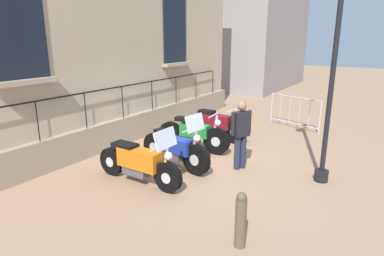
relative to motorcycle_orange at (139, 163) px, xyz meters
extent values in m
plane|color=#9E7A5B|center=(0.19, 1.73, -0.45)|extent=(60.00, 60.00, 0.00)
cube|color=tan|center=(-2.50, 1.73, 3.01)|extent=(0.60, 12.01, 6.91)
cube|color=gray|center=(-2.12, 1.73, -0.07)|extent=(0.20, 12.01, 0.75)
cube|color=black|center=(-2.18, 4.37, 2.85)|extent=(0.06, 1.19, 2.40)
cube|color=tan|center=(-2.10, 4.37, 1.59)|extent=(0.24, 1.39, 0.10)
cube|color=black|center=(-2.18, -0.91, 2.85)|extent=(0.06, 1.19, 2.40)
cube|color=tan|center=(-2.10, -0.91, 1.59)|extent=(0.24, 1.39, 0.10)
cube|color=black|center=(-2.08, 1.73, 1.18)|extent=(0.03, 10.09, 0.03)
cylinder|color=black|center=(-2.08, -0.79, 0.74)|extent=(0.02, 0.02, 0.88)
cylinder|color=black|center=(-2.08, 0.47, 0.74)|extent=(0.02, 0.02, 0.88)
cylinder|color=black|center=(-2.08, 1.73, 0.74)|extent=(0.02, 0.02, 0.88)
cylinder|color=black|center=(-2.08, 2.99, 0.74)|extent=(0.02, 0.02, 0.88)
cylinder|color=black|center=(-2.08, 4.25, 0.74)|extent=(0.02, 0.02, 0.88)
cylinder|color=black|center=(-2.08, 5.51, 0.74)|extent=(0.02, 0.02, 0.88)
cylinder|color=black|center=(-2.08, 6.78, 0.74)|extent=(0.02, 0.02, 0.88)
cylinder|color=black|center=(0.74, -0.01, -0.14)|extent=(0.61, 0.13, 0.61)
cylinder|color=silver|center=(0.74, -0.01, -0.14)|extent=(0.22, 0.15, 0.21)
cylinder|color=black|center=(-0.79, 0.01, -0.14)|extent=(0.61, 0.13, 0.61)
cylinder|color=silver|center=(-0.79, 0.01, -0.14)|extent=(0.22, 0.15, 0.21)
cube|color=orange|center=(0.02, 0.00, 0.09)|extent=(0.97, 0.34, 0.39)
cube|color=#4C4C51|center=(-0.08, 0.00, -0.17)|extent=(0.58, 0.27, 0.21)
cube|color=black|center=(-0.37, 0.00, 0.30)|extent=(0.55, 0.30, 0.10)
cylinder|color=silver|center=(0.69, -0.01, 0.17)|extent=(0.16, 0.06, 0.63)
cylinder|color=silver|center=(0.64, -0.01, 0.48)|extent=(0.04, 0.71, 0.04)
sphere|color=white|center=(0.76, -0.01, 0.30)|extent=(0.16, 0.16, 0.16)
cylinder|color=silver|center=(-0.27, 0.18, -0.28)|extent=(0.87, 0.09, 0.08)
cube|color=silver|center=(0.70, -0.01, 0.63)|extent=(0.13, 0.59, 0.36)
cylinder|color=black|center=(0.75, 1.00, -0.10)|extent=(0.71, 0.23, 0.70)
cylinder|color=silver|center=(0.75, 1.00, -0.10)|extent=(0.26, 0.19, 0.24)
cylinder|color=black|center=(-0.53, 1.18, -0.10)|extent=(0.71, 0.23, 0.70)
cylinder|color=silver|center=(-0.53, 1.18, -0.10)|extent=(0.26, 0.19, 0.24)
cube|color=#1E389E|center=(0.16, 1.08, 0.11)|extent=(0.91, 0.41, 0.33)
cube|color=#4C4C51|center=(0.06, 1.09, -0.13)|extent=(0.55, 0.30, 0.24)
cube|color=black|center=(-0.19, 1.13, 0.34)|extent=(0.52, 0.33, 0.10)
cylinder|color=silver|center=(0.70, 1.00, 0.24)|extent=(0.17, 0.08, 0.67)
cylinder|color=silver|center=(0.65, 1.01, 0.57)|extent=(0.13, 0.64, 0.04)
sphere|color=white|center=(0.77, 0.99, 0.39)|extent=(0.16, 0.16, 0.16)
cylinder|color=silver|center=(-0.08, 1.28, -0.25)|extent=(0.79, 0.19, 0.08)
cube|color=silver|center=(0.71, 1.00, 0.72)|extent=(0.19, 0.54, 0.36)
cylinder|color=black|center=(0.50, 2.38, -0.10)|extent=(0.71, 0.20, 0.70)
cylinder|color=silver|center=(0.50, 2.38, -0.10)|extent=(0.26, 0.17, 0.25)
cylinder|color=black|center=(-0.84, 2.24, -0.10)|extent=(0.71, 0.20, 0.70)
cylinder|color=silver|center=(-0.84, 2.24, -0.10)|extent=(0.26, 0.17, 0.25)
cube|color=#1E842D|center=(-0.12, 2.32, 0.11)|extent=(0.80, 0.33, 0.33)
cube|color=#4C4C51|center=(-0.22, 2.31, -0.13)|extent=(0.49, 0.25, 0.25)
cube|color=black|center=(-0.44, 2.28, 0.38)|extent=(0.46, 0.27, 0.10)
cylinder|color=silver|center=(0.45, 2.37, 0.24)|extent=(0.16, 0.08, 0.67)
cylinder|color=silver|center=(0.40, 2.37, 0.57)|extent=(0.09, 0.56, 0.04)
sphere|color=white|center=(0.52, 2.38, 0.39)|extent=(0.16, 0.16, 0.16)
cylinder|color=silver|center=(-0.38, 2.43, -0.25)|extent=(0.71, 0.15, 0.08)
cylinder|color=black|center=(0.52, 3.44, -0.11)|extent=(0.68, 0.15, 0.67)
cylinder|color=silver|center=(0.52, 3.44, -0.11)|extent=(0.24, 0.16, 0.23)
cylinder|color=black|center=(-0.78, 3.49, -0.11)|extent=(0.68, 0.15, 0.67)
cylinder|color=silver|center=(-0.78, 3.49, -0.11)|extent=(0.24, 0.16, 0.23)
cube|color=maroon|center=(-0.08, 3.46, 0.12)|extent=(0.87, 0.33, 0.38)
cube|color=#4C4C51|center=(-0.18, 3.46, -0.14)|extent=(0.52, 0.26, 0.23)
cube|color=black|center=(-0.43, 3.47, 0.35)|extent=(0.49, 0.29, 0.10)
cylinder|color=silver|center=(0.47, 3.44, 0.19)|extent=(0.16, 0.07, 0.62)
cylinder|color=silver|center=(0.42, 3.44, 0.50)|extent=(0.06, 0.66, 0.04)
sphere|color=white|center=(0.54, 3.44, 0.32)|extent=(0.16, 0.16, 0.16)
cylinder|color=silver|center=(-0.34, 3.63, -0.26)|extent=(0.77, 0.11, 0.08)
cylinder|color=black|center=(3.13, 2.12, -0.33)|extent=(0.28, 0.28, 0.24)
cylinder|color=black|center=(3.13, 2.12, 1.93)|extent=(0.10, 0.10, 4.75)
cylinder|color=#B7B7BF|center=(0.54, 6.32, 0.08)|extent=(0.05, 0.05, 1.05)
cylinder|color=#B7B7BF|center=(2.29, 5.72, 0.08)|extent=(0.05, 0.05, 1.05)
cylinder|color=#B7B7BF|center=(1.42, 6.02, 0.57)|extent=(1.76, 0.63, 0.04)
cylinder|color=#B7B7BF|center=(1.42, 6.02, -0.30)|extent=(1.76, 0.63, 0.04)
cylinder|color=#B7B7BF|center=(0.89, 6.20, 0.15)|extent=(0.02, 0.02, 0.87)
cylinder|color=#B7B7BF|center=(1.24, 6.08, 0.15)|extent=(0.02, 0.02, 0.87)
cylinder|color=#B7B7BF|center=(1.59, 5.96, 0.15)|extent=(0.02, 0.02, 0.87)
cylinder|color=#B7B7BF|center=(1.94, 5.84, 0.15)|extent=(0.02, 0.02, 0.87)
cylinder|color=brown|center=(2.64, -0.85, -0.07)|extent=(0.16, 0.16, 0.74)
sphere|color=brown|center=(2.64, -0.85, 0.33)|extent=(0.15, 0.15, 0.15)
cylinder|color=#23283D|center=(1.44, 1.91, -0.06)|extent=(0.14, 0.14, 0.78)
cylinder|color=#23283D|center=(1.36, 1.77, -0.06)|extent=(0.14, 0.14, 0.78)
cube|color=black|center=(1.40, 1.84, 0.60)|extent=(0.37, 0.42, 0.55)
sphere|color=#8C664C|center=(1.40, 1.84, 1.01)|extent=(0.21, 0.21, 0.21)
cylinder|color=black|center=(1.51, 2.03, 0.63)|extent=(0.09, 0.09, 0.52)
cylinder|color=black|center=(1.29, 1.65, 0.63)|extent=(0.09, 0.09, 0.52)
camera|label=1|loc=(4.30, -4.70, 2.47)|focal=30.86mm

